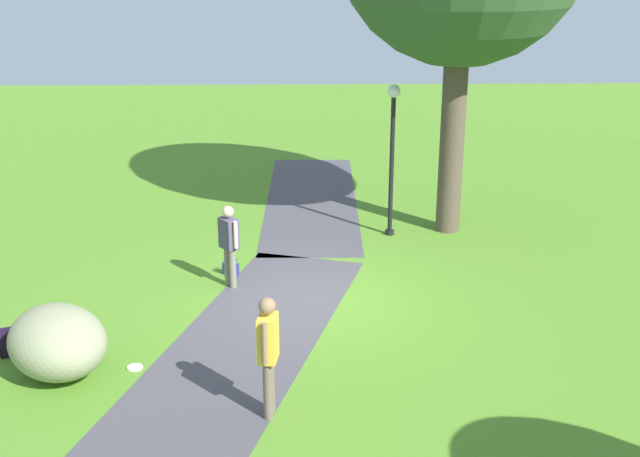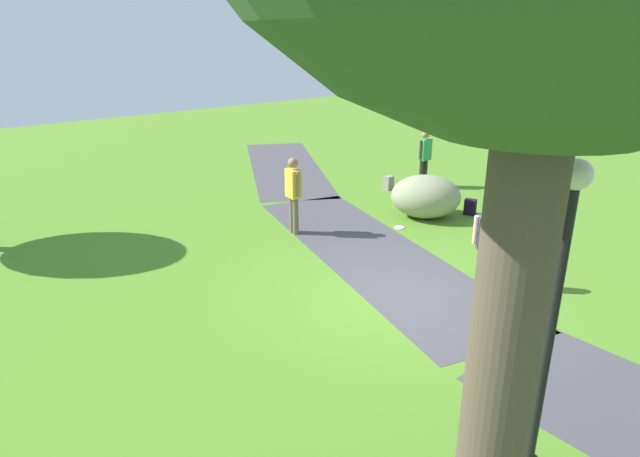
{
  "view_description": "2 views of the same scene",
  "coord_description": "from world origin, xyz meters",
  "px_view_note": "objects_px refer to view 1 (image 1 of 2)",
  "views": [
    {
      "loc": [
        13.22,
        -0.19,
        6.04
      ],
      "look_at": [
        -0.74,
        0.14,
        1.09
      ],
      "focal_mm": 44.66,
      "sensor_mm": 36.0,
      "label": 1
    },
    {
      "loc": [
        -5.43,
        6.39,
        4.36
      ],
      "look_at": [
        1.6,
        0.43,
        0.98
      ],
      "focal_mm": 30.3,
      "sensor_mm": 36.0,
      "label": 2
    }
  ],
  "objects_px": {
    "lamp_post": "(392,144)",
    "lawn_boulder": "(57,342)",
    "woman_with_handbag": "(229,241)",
    "frisbee_on_grass": "(135,367)",
    "handbag_on_grass": "(231,268)",
    "backpack_by_boulder": "(6,343)",
    "passerby_on_path": "(268,348)"
  },
  "relations": [
    {
      "from": "lamp_post",
      "to": "lawn_boulder",
      "type": "distance_m",
      "value": 8.35
    },
    {
      "from": "lawn_boulder",
      "to": "woman_with_handbag",
      "type": "xyz_separation_m",
      "value": [
        -3.21,
        2.28,
        0.38
      ]
    },
    {
      "from": "lawn_boulder",
      "to": "frisbee_on_grass",
      "type": "distance_m",
      "value": 1.2
    },
    {
      "from": "lawn_boulder",
      "to": "woman_with_handbag",
      "type": "bearing_deg",
      "value": 144.6
    },
    {
      "from": "handbag_on_grass",
      "to": "backpack_by_boulder",
      "type": "height_order",
      "value": "backpack_by_boulder"
    },
    {
      "from": "woman_with_handbag",
      "to": "frisbee_on_grass",
      "type": "bearing_deg",
      "value": -21.41
    },
    {
      "from": "woman_with_handbag",
      "to": "lawn_boulder",
      "type": "bearing_deg",
      "value": -35.4
    },
    {
      "from": "passerby_on_path",
      "to": "backpack_by_boulder",
      "type": "relative_size",
      "value": 4.38
    },
    {
      "from": "backpack_by_boulder",
      "to": "handbag_on_grass",
      "type": "bearing_deg",
      "value": 133.95
    },
    {
      "from": "lawn_boulder",
      "to": "backpack_by_boulder",
      "type": "relative_size",
      "value": 5.45
    },
    {
      "from": "backpack_by_boulder",
      "to": "frisbee_on_grass",
      "type": "relative_size",
      "value": 1.69
    },
    {
      "from": "passerby_on_path",
      "to": "frisbee_on_grass",
      "type": "relative_size",
      "value": 7.39
    },
    {
      "from": "lamp_post",
      "to": "passerby_on_path",
      "type": "relative_size",
      "value": 1.9
    },
    {
      "from": "lamp_post",
      "to": "frisbee_on_grass",
      "type": "distance_m",
      "value": 7.69
    },
    {
      "from": "lawn_boulder",
      "to": "passerby_on_path",
      "type": "bearing_deg",
      "value": 69.28
    },
    {
      "from": "woman_with_handbag",
      "to": "backpack_by_boulder",
      "type": "relative_size",
      "value": 3.96
    },
    {
      "from": "backpack_by_boulder",
      "to": "frisbee_on_grass",
      "type": "bearing_deg",
      "value": 76.97
    },
    {
      "from": "lawn_boulder",
      "to": "woman_with_handbag",
      "type": "height_order",
      "value": "woman_with_handbag"
    },
    {
      "from": "passerby_on_path",
      "to": "frisbee_on_grass",
      "type": "bearing_deg",
      "value": -122.49
    },
    {
      "from": "lamp_post",
      "to": "passerby_on_path",
      "type": "bearing_deg",
      "value": -18.51
    },
    {
      "from": "passerby_on_path",
      "to": "lawn_boulder",
      "type": "bearing_deg",
      "value": -110.72
    },
    {
      "from": "woman_with_handbag",
      "to": "backpack_by_boulder",
      "type": "bearing_deg",
      "value": -51.87
    },
    {
      "from": "lawn_boulder",
      "to": "frisbee_on_grass",
      "type": "bearing_deg",
      "value": 97.13
    },
    {
      "from": "lawn_boulder",
      "to": "handbag_on_grass",
      "type": "bearing_deg",
      "value": 149.24
    },
    {
      "from": "woman_with_handbag",
      "to": "handbag_on_grass",
      "type": "relative_size",
      "value": 4.31
    },
    {
      "from": "handbag_on_grass",
      "to": "frisbee_on_grass",
      "type": "distance_m",
      "value": 3.81
    },
    {
      "from": "passerby_on_path",
      "to": "handbag_on_grass",
      "type": "bearing_deg",
      "value": -169.33
    },
    {
      "from": "lawn_boulder",
      "to": "woman_with_handbag",
      "type": "distance_m",
      "value": 3.96
    },
    {
      "from": "lawn_boulder",
      "to": "handbag_on_grass",
      "type": "height_order",
      "value": "lawn_boulder"
    },
    {
      "from": "passerby_on_path",
      "to": "handbag_on_grass",
      "type": "xyz_separation_m",
      "value": [
        -4.96,
        -0.93,
        -0.88
      ]
    },
    {
      "from": "lawn_boulder",
      "to": "frisbee_on_grass",
      "type": "relative_size",
      "value": 9.19
    },
    {
      "from": "lawn_boulder",
      "to": "lamp_post",
      "type": "bearing_deg",
      "value": 137.08
    }
  ]
}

